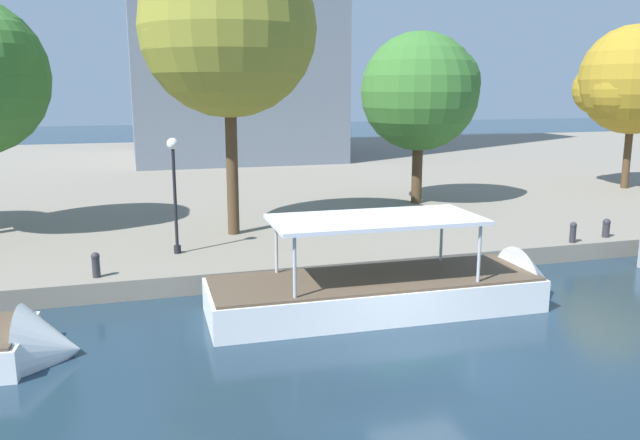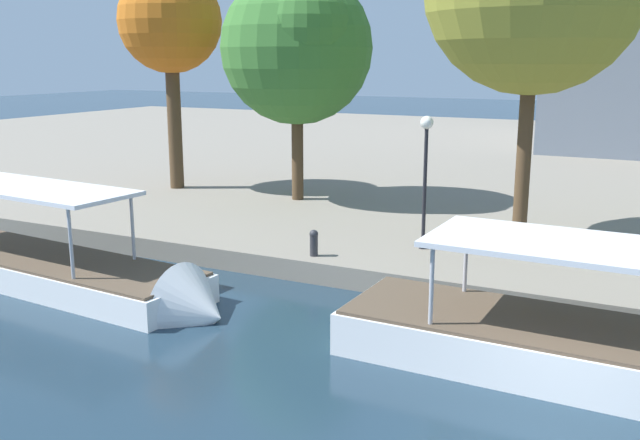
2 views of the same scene
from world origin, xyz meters
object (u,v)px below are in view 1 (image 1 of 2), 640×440
object	(u,v)px
mooring_bollard_2	(606,227)
tree_1	(629,82)
tour_boat_1	(405,296)
lamp_post	(174,181)
tree_0	(426,92)
mooring_bollard_1	(573,232)
tree_3	(225,29)
mooring_bollard_0	(96,264)

from	to	relation	value
mooring_bollard_2	tree_1	bearing A→B (deg)	46.78
tour_boat_1	tree_1	world-z (taller)	tree_1
lamp_post	tree_0	world-z (taller)	tree_0
mooring_bollard_1	mooring_bollard_2	xyz separation A→B (m)	(1.95, 0.42, -0.03)
mooring_bollard_1	tree_0	size ratio (longest dim) A/B	0.09
tree_1	mooring_bollard_1	bearing A→B (deg)	-137.16
tree_0	tree_3	size ratio (longest dim) A/B	0.75
mooring_bollard_0	tree_3	xyz separation A→B (m)	(5.12, 4.83, 7.87)
tree_1	tree_3	distance (m)	25.71
tree_0	tree_3	bearing A→B (deg)	-156.13
lamp_post	tree_1	size ratio (longest dim) A/B	0.44
mooring_bollard_2	lamp_post	size ratio (longest dim) A/B	0.18
tour_boat_1	mooring_bollard_2	world-z (taller)	tour_boat_1
mooring_bollard_2	tree_3	bearing A→B (deg)	162.13
mooring_bollard_0	lamp_post	xyz separation A→B (m)	(2.76, 2.40, 2.28)
tour_boat_1	mooring_bollard_0	size ratio (longest dim) A/B	13.63
lamp_post	tree_3	distance (m)	6.54
mooring_bollard_1	tree_1	distance (m)	17.49
lamp_post	tree_3	bearing A→B (deg)	45.75
mooring_bollard_1	lamp_post	distance (m)	15.65
mooring_bollard_1	lamp_post	size ratio (longest dim) A/B	0.20
tour_boat_1	tree_3	world-z (taller)	tree_3
tour_boat_1	tree_1	xyz separation A→B (m)	(20.81, 14.58, 6.70)
mooring_bollard_2	tree_0	distance (m)	11.71
mooring_bollard_1	tree_0	bearing A→B (deg)	99.53
mooring_bollard_0	tree_3	size ratio (longest dim) A/B	0.07
mooring_bollard_1	tree_0	world-z (taller)	tree_0
mooring_bollard_0	mooring_bollard_1	distance (m)	18.00
tree_3	tree_0	bearing A→B (deg)	23.87
tour_boat_1	mooring_bollard_1	world-z (taller)	tour_boat_1
lamp_post	tree_1	bearing A→B (deg)	17.13
tour_boat_1	mooring_bollard_1	xyz separation A→B (m)	(8.75, 3.40, 0.75)
lamp_post	tree_0	distance (m)	15.72
mooring_bollard_1	lamp_post	xyz separation A→B (m)	(-15.23, 2.77, 2.28)
tree_3	tree_1	bearing A→B (deg)	13.50
mooring_bollard_1	mooring_bollard_2	bearing A→B (deg)	12.22
mooring_bollard_0	mooring_bollard_2	bearing A→B (deg)	0.14
tour_boat_1	mooring_bollard_0	xyz separation A→B (m)	(-9.24, 3.77, 0.75)
mooring_bollard_0	tour_boat_1	bearing A→B (deg)	-22.19
tour_boat_1	lamp_post	bearing A→B (deg)	137.68
mooring_bollard_1	tree_3	xyz separation A→B (m)	(-12.87, 5.20, 7.87)
mooring_bollard_0	tree_1	distance (m)	32.49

